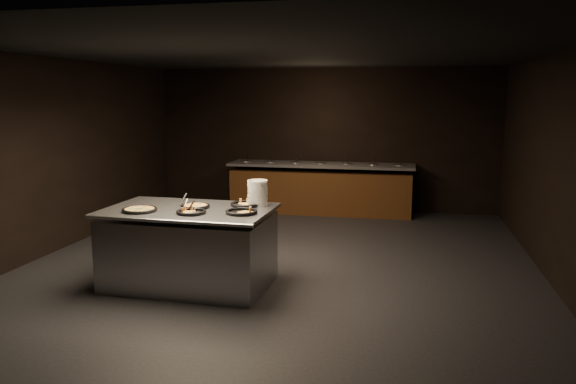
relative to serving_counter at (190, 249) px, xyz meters
name	(u,v)px	position (x,y,z in m)	size (l,w,h in m)	color
room	(281,161)	(0.91, 1.15, 0.99)	(7.02, 8.02, 2.92)	black
salad_bar	(321,191)	(0.91, 4.71, -0.02)	(3.70, 0.83, 1.18)	#502E12
serving_counter	(190,249)	(0.00, 0.00, 0.00)	(2.06, 1.35, 0.97)	silver
plate_stack	(257,193)	(0.78, 0.38, 0.67)	(0.25, 0.25, 0.31)	white
pan_veggie_whole	(140,210)	(-0.50, -0.28, 0.53)	(0.41, 0.41, 0.04)	black
pan_cheese_whole	(196,206)	(0.07, 0.07, 0.53)	(0.35, 0.35, 0.04)	black
pan_cheese_slices_a	(246,204)	(0.63, 0.33, 0.53)	(0.38, 0.38, 0.04)	black
pan_cheese_slices_b	(191,212)	(0.15, -0.27, 0.53)	(0.35, 0.35, 0.04)	black
pan_veggie_slices	(242,212)	(0.72, -0.14, 0.53)	(0.38, 0.38, 0.04)	black
server_left	(185,201)	(-0.07, 0.06, 0.59)	(0.10, 0.34, 0.16)	silver
server_right	(193,207)	(0.17, -0.26, 0.58)	(0.25, 0.24, 0.15)	silver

